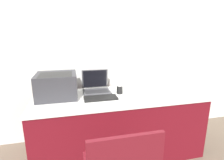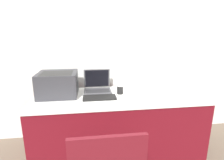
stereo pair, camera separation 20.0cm
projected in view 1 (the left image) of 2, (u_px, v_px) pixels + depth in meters
name	position (u px, v px, depth m)	size (l,w,h in m)	color
wall_back	(109.00, 44.00, 2.34)	(8.00, 0.05, 2.60)	silver
table	(118.00, 124.00, 2.12)	(1.92, 0.75, 0.73)	maroon
printer	(57.00, 85.00, 1.94)	(0.43, 0.39, 0.27)	#333338
laptop_left	(96.00, 87.00, 2.16)	(0.33, 0.29, 0.26)	#4C4C51
external_keyboard	(101.00, 98.00, 1.92)	(0.37, 0.16, 0.02)	black
coffee_cup	(120.00, 89.00, 2.08)	(0.08, 0.08, 0.10)	black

